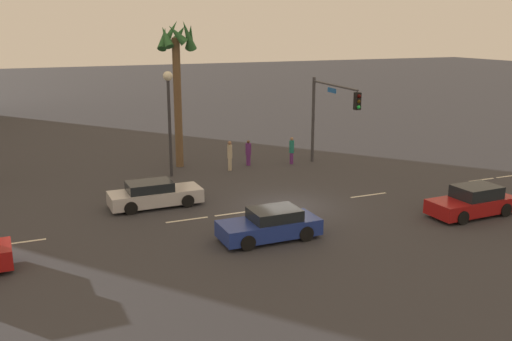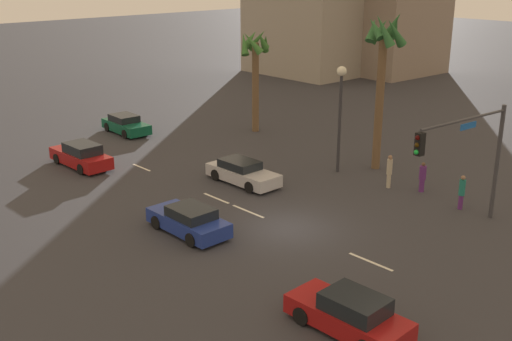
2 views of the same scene
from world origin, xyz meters
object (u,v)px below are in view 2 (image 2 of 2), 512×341
car_4 (242,173)px  pedestrian_1 (462,191)px  car_1 (350,314)px  pedestrian_2 (422,176)px  pedestrian_0 (389,170)px  car_0 (126,125)px  traffic_signal (471,149)px  streetlamp (341,99)px  car_3 (189,220)px  palm_tree_1 (255,58)px  car_2 (81,156)px  palm_tree_0 (383,56)px

car_4 → pedestrian_1: pedestrian_1 is taller
car_1 → pedestrian_1: size_ratio=2.46×
pedestrian_2 → pedestrian_0: bearing=-153.2°
car_0 → pedestrian_0: 20.24m
car_1 → traffic_signal: size_ratio=0.69×
car_0 → car_1: size_ratio=0.99×
streetlamp → pedestrian_2: size_ratio=3.78×
car_3 → traffic_signal: bearing=48.9°
car_3 → pedestrian_2: 13.09m
car_1 → car_3: bearing=174.5°
pedestrian_0 → palm_tree_1: bearing=168.1°
car_0 → pedestrian_0: bearing=12.2°
car_4 → traffic_signal: (11.67, 3.16, 3.25)m
car_2 → car_4: (8.81, 5.11, -0.07)m
car_2 → car_3: size_ratio=1.11×
car_2 → pedestrian_2: (16.39, 11.21, 0.18)m
palm_tree_0 → car_1: bearing=-56.1°
palm_tree_1 → palm_tree_0: bearing=-3.3°
pedestrian_1 → palm_tree_0: size_ratio=0.19×
car_1 → traffic_signal: (-1.81, 10.44, 3.21)m
car_0 → car_2: size_ratio=0.91×
traffic_signal → palm_tree_0: bearing=151.6°
traffic_signal → car_0: bearing=-175.3°
car_0 → streetlamp: (16.09, 4.38, 3.73)m
pedestrian_0 → pedestrian_1: (4.30, 0.04, -0.06)m
car_1 → streetlamp: size_ratio=0.70×
car_1 → pedestrian_2: size_ratio=2.63×
traffic_signal → pedestrian_0: 6.69m
traffic_signal → pedestrian_0: (-5.65, 2.15, -2.85)m
traffic_signal → pedestrian_2: (-4.08, 2.95, -3.00)m
car_3 → car_4: (-3.41, 6.30, -0.00)m
pedestrian_2 → car_3: bearing=-108.6°
palm_tree_1 → car_3: bearing=-52.3°
car_1 → car_4: car_1 is taller
car_3 → car_2: bearing=174.4°
traffic_signal → palm_tree_1: size_ratio=0.86×
pedestrian_2 → car_1: bearing=-66.2°
streetlamp → pedestrian_2: streetlamp is taller
car_3 → palm_tree_0: palm_tree_0 is taller
streetlamp → pedestrian_0: 4.98m
streetlamp → palm_tree_0: 3.39m
palm_tree_1 → pedestrian_0: bearing=-11.9°
car_0 → pedestrian_1: 24.46m
car_4 → palm_tree_1: 12.28m
car_2 → car_3: bearing=-5.6°
car_3 → car_4: 7.16m
streetlamp → pedestrian_0: size_ratio=3.34×
car_2 → car_0: bearing=128.8°
pedestrian_2 → palm_tree_0: (-4.08, 1.47, 5.82)m
pedestrian_0 → pedestrian_2: (1.57, 0.79, -0.15)m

